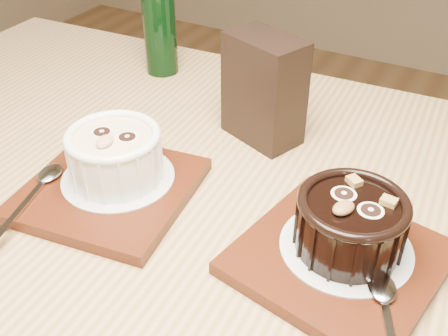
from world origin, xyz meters
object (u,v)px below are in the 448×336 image
at_px(green_bottle, 160,27).
at_px(condiment_stand, 264,89).
at_px(table, 199,273).
at_px(tray_left, 110,190).
at_px(ramekin_dark, 351,221).
at_px(ramekin_white, 115,153).
at_px(tray_right, 338,259).

bearing_deg(green_bottle, condiment_stand, -24.18).
bearing_deg(table, tray_left, -171.05).
bearing_deg(table, ramekin_dark, 5.21).
bearing_deg(ramekin_white, tray_right, -7.92).
xyz_separation_m(tray_left, green_bottle, (-0.13, 0.30, 0.07)).
distance_m(tray_left, ramekin_dark, 0.27).
bearing_deg(tray_right, ramekin_dark, 74.73).
height_order(table, tray_right, tray_right).
bearing_deg(tray_left, table, 8.95).
xyz_separation_m(tray_left, tray_right, (0.27, 0.02, 0.00)).
height_order(tray_left, condiment_stand, condiment_stand).
bearing_deg(ramekin_white, ramekin_dark, -5.71).
relative_size(tray_left, tray_right, 1.00).
xyz_separation_m(table, ramekin_white, (-0.10, -0.00, 0.14)).
distance_m(ramekin_white, green_bottle, 0.32).
height_order(ramekin_dark, condiment_stand, condiment_stand).
distance_m(ramekin_dark, green_bottle, 0.49).
relative_size(tray_left, green_bottle, 0.92).
height_order(ramekin_white, ramekin_dark, same).
bearing_deg(ramekin_dark, green_bottle, 167.44).
relative_size(table, ramekin_white, 11.58).
bearing_deg(condiment_stand, tray_left, -116.25).
relative_size(table, green_bottle, 6.32).
bearing_deg(tray_right, table, -178.41).
bearing_deg(ramekin_dark, condiment_stand, 156.99).
bearing_deg(ramekin_white, tray_left, -105.93).
height_order(tray_left, green_bottle, green_bottle).
bearing_deg(green_bottle, tray_right, -35.23).
distance_m(table, tray_left, 0.15).
distance_m(tray_right, green_bottle, 0.49).
xyz_separation_m(ramekin_dark, condiment_stand, (-0.17, 0.17, 0.02)).
bearing_deg(table, ramekin_white, -179.11).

